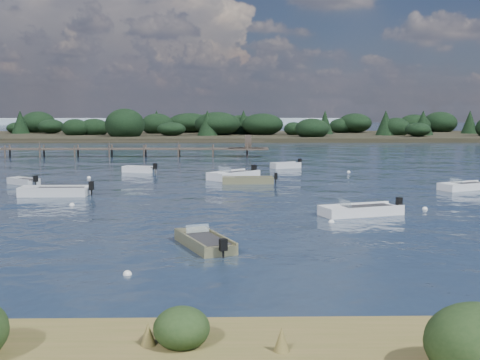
{
  "coord_description": "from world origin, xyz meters",
  "views": [
    {
      "loc": [
        1.47,
        -27.21,
        5.78
      ],
      "look_at": [
        2.3,
        14.0,
        1.0
      ],
      "focal_mm": 45.0,
      "sensor_mm": 36.0,
      "label": 1
    }
  ],
  "objects_px": {
    "tender_far_grey": "(24,183)",
    "dinghy_near_olive": "(204,244)",
    "dinghy_mid_grey": "(54,193)",
    "dinghy_mid_white_a": "(360,212)",
    "jetty": "(42,149)",
    "dinghy_extra_b": "(248,182)",
    "tender_far_grey_b": "(286,166)",
    "dinghy_extra_a": "(233,177)",
    "tender_far_white": "(139,171)",
    "dinghy_mid_white_b": "(465,188)"
  },
  "relations": [
    {
      "from": "dinghy_near_olive",
      "to": "tender_far_white",
      "type": "relative_size",
      "value": 1.25
    },
    {
      "from": "dinghy_mid_grey",
      "to": "tender_far_white",
      "type": "height_order",
      "value": "dinghy_mid_grey"
    },
    {
      "from": "dinghy_mid_grey",
      "to": "tender_far_grey_b",
      "type": "height_order",
      "value": "dinghy_mid_grey"
    },
    {
      "from": "dinghy_extra_b",
      "to": "tender_far_grey_b",
      "type": "bearing_deg",
      "value": 71.59
    },
    {
      "from": "dinghy_mid_grey",
      "to": "tender_far_white",
      "type": "xyz_separation_m",
      "value": [
        3.49,
        15.47,
        -0.01
      ]
    },
    {
      "from": "dinghy_extra_b",
      "to": "dinghy_extra_a",
      "type": "bearing_deg",
      "value": 108.84
    },
    {
      "from": "dinghy_extra_b",
      "to": "tender_far_white",
      "type": "height_order",
      "value": "tender_far_white"
    },
    {
      "from": "dinghy_mid_white_a",
      "to": "dinghy_extra_b",
      "type": "bearing_deg",
      "value": 111.73
    },
    {
      "from": "dinghy_mid_grey",
      "to": "tender_far_grey",
      "type": "height_order",
      "value": "dinghy_mid_grey"
    },
    {
      "from": "dinghy_mid_white_a",
      "to": "tender_far_grey_b",
      "type": "height_order",
      "value": "dinghy_mid_white_a"
    },
    {
      "from": "dinghy_extra_b",
      "to": "tender_far_white",
      "type": "xyz_separation_m",
      "value": [
        -9.93,
        8.86,
        0.01
      ]
    },
    {
      "from": "dinghy_near_olive",
      "to": "tender_far_grey_b",
      "type": "distance_m",
      "value": 35.68
    },
    {
      "from": "dinghy_mid_white_a",
      "to": "dinghy_mid_grey",
      "type": "xyz_separation_m",
      "value": [
        -19.23,
        7.96,
        0.02
      ]
    },
    {
      "from": "dinghy_mid_white_a",
      "to": "dinghy_extra_a",
      "type": "bearing_deg",
      "value": 111.21
    },
    {
      "from": "dinghy_mid_white_a",
      "to": "dinghy_extra_a",
      "type": "xyz_separation_m",
      "value": [
        -6.91,
        17.81,
        0.03
      ]
    },
    {
      "from": "tender_far_grey_b",
      "to": "tender_far_white",
      "type": "bearing_deg",
      "value": -164.71
    },
    {
      "from": "dinghy_mid_white_a",
      "to": "dinghy_extra_b",
      "type": "distance_m",
      "value": 15.68
    },
    {
      "from": "dinghy_mid_grey",
      "to": "jetty",
      "type": "xyz_separation_m",
      "value": [
        -11.36,
        34.39,
        0.81
      ]
    },
    {
      "from": "dinghy_mid_white_b",
      "to": "jetty",
      "type": "distance_m",
      "value": 51.6
    },
    {
      "from": "dinghy_mid_white_a",
      "to": "dinghy_extra_b",
      "type": "height_order",
      "value": "dinghy_mid_white_a"
    },
    {
      "from": "dinghy_mid_white_b",
      "to": "jetty",
      "type": "height_order",
      "value": "jetty"
    },
    {
      "from": "jetty",
      "to": "dinghy_mid_white_b",
      "type": "bearing_deg",
      "value": -38.03
    },
    {
      "from": "dinghy_mid_white_a",
      "to": "tender_far_white",
      "type": "relative_size",
      "value": 1.46
    },
    {
      "from": "tender_far_grey",
      "to": "dinghy_near_olive",
      "type": "bearing_deg",
      "value": -55.66
    },
    {
      "from": "dinghy_near_olive",
      "to": "dinghy_extra_b",
      "type": "bearing_deg",
      "value": 83.37
    },
    {
      "from": "dinghy_extra_a",
      "to": "dinghy_extra_b",
      "type": "bearing_deg",
      "value": -71.16
    },
    {
      "from": "dinghy_near_olive",
      "to": "dinghy_extra_b",
      "type": "distance_m",
      "value": 22.43
    },
    {
      "from": "dinghy_mid_white_a",
      "to": "dinghy_extra_b",
      "type": "xyz_separation_m",
      "value": [
        -5.8,
        14.56,
        -0.0
      ]
    },
    {
      "from": "dinghy_mid_white_a",
      "to": "tender_far_grey_b",
      "type": "xyz_separation_m",
      "value": [
        -1.56,
        27.3,
        0.01
      ]
    },
    {
      "from": "tender_far_grey",
      "to": "dinghy_extra_a",
      "type": "bearing_deg",
      "value": 11.88
    },
    {
      "from": "dinghy_near_olive",
      "to": "tender_far_grey",
      "type": "height_order",
      "value": "dinghy_near_olive"
    },
    {
      "from": "tender_far_grey_b",
      "to": "dinghy_extra_b",
      "type": "bearing_deg",
      "value": -108.41
    },
    {
      "from": "tender_far_grey",
      "to": "dinghy_mid_grey",
      "type": "bearing_deg",
      "value": -56.44
    },
    {
      "from": "dinghy_extra_b",
      "to": "jetty",
      "type": "distance_m",
      "value": 37.24
    },
    {
      "from": "tender_far_grey_b",
      "to": "tender_far_grey",
      "type": "height_order",
      "value": "tender_far_grey_b"
    },
    {
      "from": "dinghy_near_olive",
      "to": "tender_far_white",
      "type": "height_order",
      "value": "tender_far_white"
    },
    {
      "from": "dinghy_near_olive",
      "to": "tender_far_grey_b",
      "type": "relative_size",
      "value": 1.27
    },
    {
      "from": "dinghy_mid_white_a",
      "to": "jetty",
      "type": "height_order",
      "value": "jetty"
    },
    {
      "from": "tender_far_grey_b",
      "to": "jetty",
      "type": "height_order",
      "value": "jetty"
    },
    {
      "from": "tender_far_white",
      "to": "dinghy_near_olive",
      "type": "bearing_deg",
      "value": -76.73
    },
    {
      "from": "tender_far_grey_b",
      "to": "dinghy_mid_white_b",
      "type": "relative_size",
      "value": 0.76
    },
    {
      "from": "dinghy_mid_white_a",
      "to": "dinghy_mid_white_b",
      "type": "distance_m",
      "value": 14.58
    },
    {
      "from": "dinghy_extra_a",
      "to": "dinghy_mid_white_b",
      "type": "bearing_deg",
      "value": -23.13
    },
    {
      "from": "dinghy_extra_a",
      "to": "tender_far_grey",
      "type": "height_order",
      "value": "dinghy_extra_a"
    },
    {
      "from": "dinghy_mid_white_a",
      "to": "tender_far_grey",
      "type": "xyz_separation_m",
      "value": [
        -23.46,
        14.33,
        -0.01
      ]
    },
    {
      "from": "dinghy_near_olive",
      "to": "dinghy_extra_b",
      "type": "relative_size",
      "value": 0.97
    },
    {
      "from": "dinghy_near_olive",
      "to": "tender_far_grey",
      "type": "xyz_separation_m",
      "value": [
        -15.06,
        22.05,
        0.01
      ]
    },
    {
      "from": "tender_far_grey",
      "to": "tender_far_grey_b",
      "type": "bearing_deg",
      "value": 30.64
    },
    {
      "from": "tender_far_grey",
      "to": "jetty",
      "type": "bearing_deg",
      "value": 104.28
    },
    {
      "from": "dinghy_mid_grey",
      "to": "dinghy_near_olive",
      "type": "bearing_deg",
      "value": -55.34
    }
  ]
}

